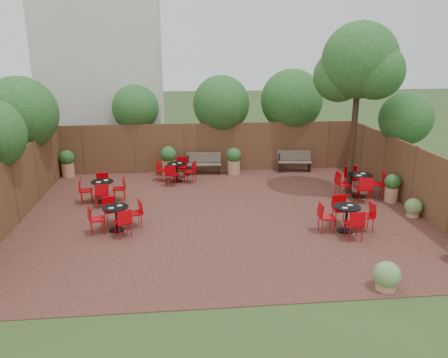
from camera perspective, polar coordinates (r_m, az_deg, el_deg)
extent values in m
plane|color=#354F23|center=(13.49, -0.18, -4.69)|extent=(80.00, 80.00, 0.00)
cube|color=#371B16|center=(13.48, -0.18, -4.65)|extent=(12.00, 10.00, 0.02)
cube|color=brown|center=(17.97, -1.76, 4.10)|extent=(12.00, 0.08, 2.00)
cube|color=brown|center=(13.94, -25.56, -1.32)|extent=(0.08, 10.00, 2.00)
cube|color=brown|center=(14.96, 23.34, 0.11)|extent=(0.08, 10.00, 2.00)
cube|color=beige|center=(20.77, -15.31, 13.60)|extent=(5.00, 4.00, 8.00)
sphere|color=#1F541B|center=(16.54, -24.94, 7.66)|extent=(2.53, 2.53, 2.53)
sphere|color=#1F541B|center=(18.43, -11.42, 9.03)|extent=(1.87, 1.87, 1.87)
sphere|color=#1F541B|center=(18.31, -0.36, 9.73)|extent=(2.32, 2.32, 2.32)
sphere|color=#1F541B|center=(19.02, 8.76, 10.06)|extent=(2.61, 2.61, 2.61)
sphere|color=#1F541B|center=(16.65, 22.51, 7.27)|extent=(1.84, 1.84, 1.84)
cylinder|color=black|center=(15.49, 16.52, 6.62)|extent=(0.25, 0.25, 4.74)
sphere|color=#1F541B|center=(15.29, 17.20, 14.51)|extent=(2.45, 2.45, 2.45)
sphere|color=#1F541B|center=(15.50, 14.71, 12.79)|extent=(1.72, 1.72, 1.72)
sphere|color=#1F541B|center=(15.09, 19.11, 13.06)|extent=(1.79, 1.79, 1.79)
cube|color=brown|center=(17.66, -2.62, 1.91)|extent=(1.40, 0.48, 0.05)
cube|color=brown|center=(17.77, -2.66, 2.84)|extent=(1.39, 0.17, 0.42)
cube|color=black|center=(17.69, -4.64, 1.19)|extent=(0.07, 0.42, 0.37)
cube|color=black|center=(17.75, -0.59, 1.30)|extent=(0.07, 0.42, 0.37)
cube|color=brown|center=(18.24, 9.16, 2.18)|extent=(1.41, 0.59, 0.05)
cube|color=brown|center=(18.35, 9.06, 3.07)|extent=(1.37, 0.28, 0.41)
cube|color=black|center=(18.14, 7.24, 1.50)|extent=(0.11, 0.41, 0.37)
cube|color=black|center=(18.46, 11.00, 1.59)|extent=(0.11, 0.41, 0.37)
cylinder|color=black|center=(12.73, 15.40, -6.50)|extent=(0.43, 0.43, 0.03)
cylinder|color=black|center=(12.60, 15.52, -5.03)|extent=(0.05, 0.05, 0.69)
cylinder|color=black|center=(12.48, 15.65, -3.52)|extent=(0.75, 0.75, 0.03)
cube|color=white|center=(12.58, 16.03, -3.27)|extent=(0.14, 0.10, 0.01)
cube|color=white|center=(12.33, 15.42, -3.63)|extent=(0.14, 0.10, 0.01)
cylinder|color=black|center=(12.71, -13.71, -6.41)|extent=(0.41, 0.41, 0.03)
cylinder|color=black|center=(12.59, -13.81, -5.02)|extent=(0.05, 0.05, 0.66)
cylinder|color=black|center=(12.47, -13.92, -3.57)|extent=(0.71, 0.71, 0.03)
cube|color=white|center=(12.51, -13.37, -3.35)|extent=(0.16, 0.14, 0.01)
cube|color=white|center=(12.37, -14.43, -3.67)|extent=(0.16, 0.14, 0.01)
cylinder|color=black|center=(15.73, 17.04, -2.15)|extent=(0.47, 0.47, 0.03)
cylinder|color=black|center=(15.62, 17.16, -0.84)|extent=(0.05, 0.05, 0.74)
cylinder|color=black|center=(15.51, 17.28, 0.50)|extent=(0.81, 0.81, 0.03)
cube|color=white|center=(15.63, 17.60, 0.69)|extent=(0.16, 0.12, 0.02)
cube|color=white|center=(15.35, 17.10, 0.45)|extent=(0.16, 0.12, 0.02)
cylinder|color=black|center=(16.82, -6.10, -0.28)|extent=(0.42, 0.42, 0.03)
cylinder|color=black|center=(16.72, -6.13, 0.82)|extent=(0.05, 0.05, 0.66)
cylinder|color=black|center=(16.63, -6.17, 1.96)|extent=(0.72, 0.72, 0.03)
cube|color=white|center=(16.70, -5.78, 2.10)|extent=(0.15, 0.13, 0.01)
cube|color=white|center=(16.52, -6.50, 1.92)|extent=(0.15, 0.13, 0.01)
cylinder|color=black|center=(15.10, -15.32, -2.80)|extent=(0.42, 0.42, 0.03)
cylinder|color=black|center=(14.99, -15.42, -1.58)|extent=(0.05, 0.05, 0.67)
cylinder|color=black|center=(14.89, -15.52, -0.33)|extent=(0.72, 0.72, 0.03)
cube|color=white|center=(14.94, -15.05, -0.15)|extent=(0.15, 0.12, 0.01)
cube|color=white|center=(14.79, -15.96, -0.39)|extent=(0.15, 0.12, 0.01)
cylinder|color=tan|center=(17.64, -7.15, 1.47)|extent=(0.53, 0.53, 0.61)
sphere|color=#1F541B|center=(17.51, -7.22, 3.19)|extent=(0.64, 0.64, 0.64)
cylinder|color=tan|center=(17.66, 1.27, 1.54)|extent=(0.49, 0.49, 0.56)
sphere|color=#1F541B|center=(17.53, 1.28, 3.13)|extent=(0.59, 0.59, 0.59)
cylinder|color=tan|center=(18.35, -19.56, 1.13)|extent=(0.49, 0.49, 0.56)
sphere|color=#1F541B|center=(18.23, -19.71, 2.64)|extent=(0.58, 0.58, 0.58)
cylinder|color=tan|center=(15.51, 20.85, -1.89)|extent=(0.43, 0.43, 0.49)
sphere|color=#1F541B|center=(15.39, 21.01, -0.34)|extent=(0.51, 0.51, 0.51)
cylinder|color=tan|center=(10.13, 20.23, -12.75)|extent=(0.42, 0.42, 0.19)
sphere|color=#608746|center=(10.02, 20.36, -11.56)|extent=(0.57, 0.57, 0.57)
cylinder|color=tan|center=(14.48, 23.26, -4.13)|extent=(0.38, 0.38, 0.17)
sphere|color=#608746|center=(14.41, 23.36, -3.33)|extent=(0.52, 0.52, 0.52)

